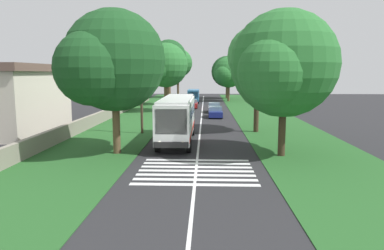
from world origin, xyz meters
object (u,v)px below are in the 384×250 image
trailing_car_0 (215,112)px  roadside_tree_left_3 (168,58)px  trailing_car_1 (214,108)px  roadside_tree_left_1 (177,64)px  trailing_car_2 (192,104)px  roadside_tree_right_2 (281,67)px  trailing_minibus_0 (194,95)px  roadside_tree_right_1 (226,72)px  coach_bus (177,117)px  roadside_tree_left_0 (112,64)px  utility_pole (141,94)px  roadside_tree_left_2 (165,66)px  roadside_tree_right_3 (228,73)px  roadside_building (15,98)px  roadside_tree_right_0 (256,58)px

trailing_car_0 → roadside_tree_left_3: roadside_tree_left_3 is taller
trailing_car_1 → roadside_tree_left_1: roadside_tree_left_1 is taller
trailing_car_2 → roadside_tree_right_2: bearing=-168.0°
roadside_tree_left_1 → trailing_minibus_0: bearing=-163.7°
trailing_minibus_0 → roadside_tree_right_1: (12.26, -6.83, 4.29)m
coach_bus → roadside_tree_right_2: bearing=-121.6°
roadside_tree_left_0 → roadside_tree_right_2: roadside_tree_left_0 is taller
coach_bus → utility_pole: utility_pole is taller
trailing_car_0 → trailing_minibus_0: bearing=8.8°
roadside_tree_left_2 → coach_bus: bearing=-171.3°
roadside_tree_left_1 → roadside_tree_left_3: bearing=179.8°
trailing_minibus_0 → roadside_tree_left_2: bearing=167.4°
trailing_minibus_0 → roadside_tree_right_2: roadside_tree_right_2 is taller
trailing_car_0 → roadside_tree_right_3: size_ratio=0.48×
roadside_tree_left_1 → roadside_tree_right_1: (-2.37, -11.11, -1.94)m
trailing_minibus_0 → trailing_car_1: bearing=-168.1°
trailing_car_2 → roadside_tree_left_3: roadside_tree_left_3 is taller
coach_bus → roadside_tree_left_3: size_ratio=0.97×
roadside_tree_left_0 → roadside_tree_right_1: (57.41, -11.02, -0.52)m
coach_bus → roadside_building: (4.50, 16.00, 1.18)m
trailing_car_2 → roadside_building: size_ratio=0.34×
roadside_tree_right_0 → roadside_tree_right_3: (38.99, 0.36, -1.46)m
trailing_car_0 → trailing_car_1: (6.16, 0.03, 0.00)m
roadside_tree_left_2 → roadside_tree_right_2: size_ratio=1.01×
roadside_tree_right_2 → trailing_car_1: bearing=7.8°
roadside_tree_right_2 → roadside_building: size_ratio=0.78×
roadside_tree_left_3 → trailing_minibus_0: bearing=-38.2°
utility_pole → roadside_tree_right_1: bearing=-12.2°
trailing_car_2 → roadside_tree_left_1: (25.33, 4.40, 7.11)m
trailing_car_2 → roadside_building: (-25.55, 16.11, 2.66)m
coach_bus → trailing_car_2: 30.08m
trailing_car_1 → trailing_minibus_0: trailing_minibus_0 is taller
roadside_tree_right_0 → roadside_tree_left_1: bearing=13.0°
roadside_building → trailing_car_0: bearing=-56.5°
trailing_minibus_0 → roadside_tree_left_0: 45.60m
trailing_car_1 → roadside_tree_right_3: bearing=-8.6°
coach_bus → roadside_tree_right_1: size_ratio=1.18×
roadside_tree_left_1 → roadside_tree_right_2: bearing=-168.9°
trailing_car_0 → roadside_tree_left_3: bearing=24.2°
roadside_building → coach_bus: bearing=-105.7°
roadside_tree_right_2 → roadside_tree_left_3: bearing=16.6°
trailing_car_2 → roadside_tree_right_0: (-24.25, -7.05, 6.50)m
trailing_car_0 → roadside_tree_left_1: bearing=11.8°
coach_bus → trailing_minibus_0: (40.73, 0.01, -0.60)m
trailing_minibus_0 → roadside_tree_left_3: (-5.54, 4.35, 6.73)m
trailing_minibus_0 → roadside_tree_right_3: size_ratio=0.68×
roadside_tree_left_3 → roadside_tree_left_1: bearing=-0.2°
trailing_car_0 → roadside_tree_left_2: size_ratio=0.43×
trailing_car_0 → utility_pole: (-13.23, 7.31, 3.13)m
trailing_car_2 → roadside_tree_right_0: size_ratio=0.42×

